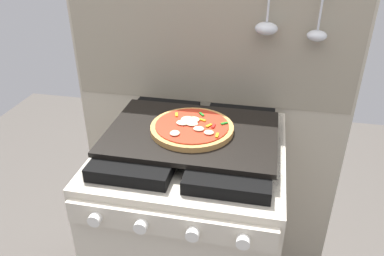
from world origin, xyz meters
The scene contains 4 objects.
kitchen_backsplash centered at (0.00, 0.33, 0.79)m, with size 1.10×0.09×1.55m.
stove centered at (0.00, 0.00, 0.45)m, with size 0.60×0.64×0.90m.
baking_tray centered at (0.00, 0.00, 0.91)m, with size 0.54×0.38×0.02m, color black.
pizza_left centered at (0.00, 0.00, 0.93)m, with size 0.27×0.27×0.03m.
Camera 1 is at (0.22, -1.04, 1.52)m, focal length 35.83 mm.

